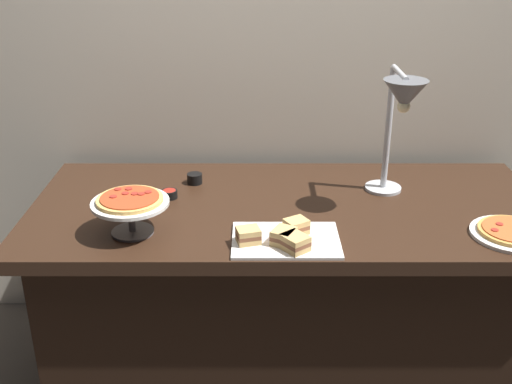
# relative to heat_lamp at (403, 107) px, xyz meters

# --- Properties ---
(ground_plane) EXTENTS (8.00, 8.00, 0.00)m
(ground_plane) POSITION_rel_heat_lamp_xyz_m (-0.37, 0.02, -1.14)
(ground_plane) COLOR #4C443D
(back_wall) EXTENTS (4.40, 0.04, 2.40)m
(back_wall) POSITION_rel_heat_lamp_xyz_m (-0.37, 0.52, 0.06)
(back_wall) COLOR beige
(back_wall) RESTS_ON ground_plane
(buffet_table) EXTENTS (1.90, 0.84, 0.76)m
(buffet_table) POSITION_rel_heat_lamp_xyz_m (-0.37, 0.02, -0.75)
(buffet_table) COLOR black
(buffet_table) RESTS_ON ground_plane
(heat_lamp) EXTENTS (0.15, 0.34, 0.49)m
(heat_lamp) POSITION_rel_heat_lamp_xyz_m (0.00, 0.00, 0.00)
(heat_lamp) COLOR #B7BABF
(heat_lamp) RESTS_ON buffet_table
(pizza_plate_center) EXTENTS (0.26, 0.26, 0.14)m
(pizza_plate_center) POSITION_rel_heat_lamp_xyz_m (-0.91, -0.20, -0.27)
(pizza_plate_center) COLOR #595B60
(pizza_plate_center) RESTS_ON buffet_table
(sandwich_platter) EXTENTS (0.35, 0.25, 0.06)m
(sandwich_platter) POSITION_rel_heat_lamp_xyz_m (-0.41, -0.28, -0.36)
(sandwich_platter) COLOR white
(sandwich_platter) RESTS_ON buffet_table
(sauce_cup_near) EXTENTS (0.06, 0.06, 0.03)m
(sauce_cup_near) POSITION_rel_heat_lamp_xyz_m (-0.82, 0.08, -0.36)
(sauce_cup_near) COLOR black
(sauce_cup_near) RESTS_ON buffet_table
(sauce_cup_far) EXTENTS (0.06, 0.06, 0.04)m
(sauce_cup_far) POSITION_rel_heat_lamp_xyz_m (-0.74, 0.22, -0.36)
(sauce_cup_far) COLOR black
(sauce_cup_far) RESTS_ON buffet_table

